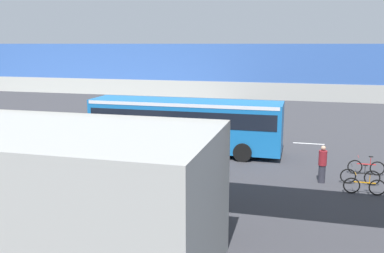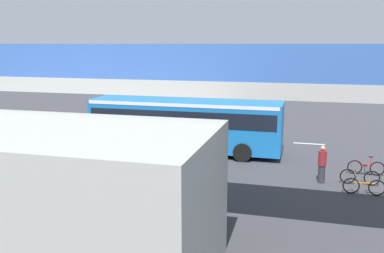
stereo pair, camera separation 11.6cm
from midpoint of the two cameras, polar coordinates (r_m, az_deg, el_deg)
ground at (r=25.91m, az=2.15°, el=-3.22°), size 80.00×80.00×0.00m
city_bus at (r=25.12m, az=-1.12°, el=0.73°), size 11.54×2.85×3.15m
parked_van at (r=23.83m, az=-24.29°, el=-2.58°), size 4.80×2.17×2.05m
bicycle_black at (r=21.09m, az=21.75°, el=-6.36°), size 1.77×0.44×0.96m
bicycle_red at (r=22.75m, az=22.47°, el=-5.16°), size 1.77×0.44×0.96m
bicycle_orange at (r=19.81m, az=22.26°, el=-7.52°), size 1.77×0.44×0.96m
pedestrian at (r=20.64m, az=17.17°, el=-4.95°), size 0.38×0.38×1.79m
lane_dash_leftmost at (r=28.58m, az=15.49°, el=-2.25°), size 2.00×0.20×0.01m
lane_dash_left at (r=28.79m, az=7.51°, el=-1.84°), size 2.00×0.20×0.01m
lane_dash_centre at (r=29.54m, az=-0.21°, el=-1.41°), size 2.00×0.20×0.01m
lane_dash_right at (r=30.79m, az=-7.42°, el=-0.98°), size 2.00×0.20×0.01m
pedestrian_overpass at (r=14.66m, az=-7.23°, el=4.51°), size 29.03×2.60×6.45m
station_building at (r=12.55m, az=-18.32°, el=-9.67°), size 9.00×5.04×4.20m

